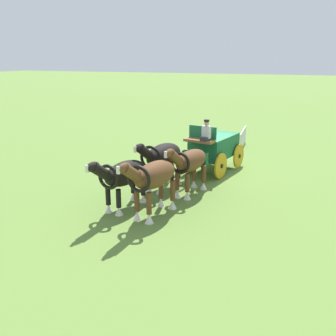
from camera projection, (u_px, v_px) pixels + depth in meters
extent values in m
plane|color=olive|center=(213.00, 170.00, 19.12)|extent=(220.00, 220.00, 0.00)
cube|color=#195B38|center=(214.00, 146.00, 18.78)|extent=(2.90, 1.95, 1.04)
cube|color=brown|center=(199.00, 141.00, 17.33)|extent=(0.79, 1.43, 0.12)
cube|color=#195B38|center=(195.00, 158.00, 17.21)|extent=(0.44, 1.23, 0.60)
cube|color=#195B38|center=(203.00, 132.00, 17.48)|extent=(0.29, 1.35, 0.55)
cube|color=gold|center=(214.00, 158.00, 18.96)|extent=(2.93, 0.66, 0.16)
cylinder|color=gold|center=(221.00, 166.00, 17.65)|extent=(1.20, 0.29, 1.20)
cylinder|color=black|center=(221.00, 166.00, 17.65)|extent=(0.23, 0.21, 0.20)
cylinder|color=gold|center=(188.00, 161.00, 18.52)|extent=(1.20, 0.29, 1.20)
cylinder|color=black|center=(188.00, 161.00, 18.52)|extent=(0.23, 0.21, 0.20)
cylinder|color=gold|center=(239.00, 156.00, 19.40)|extent=(1.20, 0.29, 1.20)
cylinder|color=black|center=(239.00, 156.00, 19.40)|extent=(0.23, 0.21, 0.20)
cylinder|color=gold|center=(208.00, 152.00, 20.27)|extent=(1.20, 0.29, 1.20)
cylinder|color=black|center=(208.00, 152.00, 20.27)|extent=(0.23, 0.21, 0.20)
cylinder|color=brown|center=(188.00, 170.00, 16.79)|extent=(2.58, 0.55, 0.10)
cube|color=#2D2D33|center=(205.00, 139.00, 17.03)|extent=(0.45, 0.38, 0.16)
cube|color=silver|center=(206.00, 132.00, 17.05)|extent=(0.30, 0.40, 0.55)
sphere|color=tan|center=(207.00, 124.00, 16.94)|extent=(0.22, 0.22, 0.22)
cylinder|color=black|center=(207.00, 121.00, 16.91)|extent=(0.24, 0.24, 0.08)
ellipsoid|color=brown|center=(191.00, 160.00, 15.52)|extent=(2.13, 1.18, 0.84)
cylinder|color=brown|center=(187.00, 183.00, 15.03)|extent=(0.18, 0.18, 0.73)
cone|color=silver|center=(187.00, 196.00, 15.17)|extent=(0.30, 0.30, 0.31)
cylinder|color=brown|center=(177.00, 181.00, 15.26)|extent=(0.18, 0.18, 0.73)
cone|color=silver|center=(177.00, 193.00, 15.41)|extent=(0.30, 0.30, 0.31)
cylinder|color=brown|center=(204.00, 174.00, 16.18)|extent=(0.18, 0.18, 0.73)
cone|color=silver|center=(203.00, 186.00, 16.32)|extent=(0.30, 0.30, 0.31)
cylinder|color=brown|center=(194.00, 172.00, 16.41)|extent=(0.18, 0.18, 0.73)
cone|color=silver|center=(194.00, 184.00, 16.56)|extent=(0.30, 0.30, 0.31)
cylinder|color=brown|center=(175.00, 158.00, 14.37)|extent=(0.99, 0.52, 0.81)
ellipsoid|color=brown|center=(170.00, 153.00, 14.00)|extent=(0.64, 0.36, 0.32)
cube|color=silver|center=(166.00, 155.00, 13.77)|extent=(0.08, 0.11, 0.24)
torus|color=black|center=(180.00, 163.00, 14.75)|extent=(0.27, 0.89, 0.88)
cylinder|color=black|center=(203.00, 162.00, 16.46)|extent=(0.14, 0.14, 0.80)
ellipsoid|color=black|center=(164.00, 155.00, 16.17)|extent=(2.31, 1.35, 0.99)
cylinder|color=black|center=(160.00, 179.00, 15.63)|extent=(0.18, 0.18, 0.70)
cone|color=silver|center=(160.00, 190.00, 15.77)|extent=(0.30, 0.30, 0.30)
cylinder|color=black|center=(148.00, 177.00, 15.91)|extent=(0.18, 0.18, 0.70)
cone|color=silver|center=(149.00, 188.00, 16.05)|extent=(0.30, 0.30, 0.30)
cylinder|color=black|center=(179.00, 170.00, 16.87)|extent=(0.18, 0.18, 0.70)
cone|color=silver|center=(178.00, 181.00, 17.01)|extent=(0.30, 0.30, 0.30)
cylinder|color=black|center=(168.00, 168.00, 17.15)|extent=(0.18, 0.18, 0.70)
cone|color=silver|center=(168.00, 179.00, 17.28)|extent=(0.30, 0.30, 0.30)
cylinder|color=black|center=(145.00, 152.00, 14.96)|extent=(0.99, 0.52, 0.81)
ellipsoid|color=black|center=(139.00, 148.00, 14.59)|extent=(0.64, 0.36, 0.32)
cube|color=silver|center=(135.00, 149.00, 14.36)|extent=(0.08, 0.11, 0.24)
torus|color=black|center=(151.00, 158.00, 15.35)|extent=(0.29, 1.02, 1.01)
cylinder|color=black|center=(178.00, 157.00, 17.18)|extent=(0.14, 0.14, 0.80)
ellipsoid|color=brown|center=(155.00, 174.00, 13.38)|extent=(2.28, 1.27, 0.91)
cylinder|color=brown|center=(149.00, 203.00, 12.85)|extent=(0.18, 0.18, 0.76)
cone|color=silver|center=(149.00, 218.00, 13.00)|extent=(0.30, 0.30, 0.33)
cylinder|color=brown|center=(137.00, 201.00, 13.10)|extent=(0.18, 0.18, 0.76)
cone|color=silver|center=(137.00, 215.00, 13.25)|extent=(0.30, 0.30, 0.33)
cylinder|color=brown|center=(173.00, 191.00, 14.08)|extent=(0.18, 0.18, 0.76)
cone|color=silver|center=(173.00, 204.00, 14.23)|extent=(0.30, 0.30, 0.33)
cylinder|color=brown|center=(161.00, 188.00, 14.34)|extent=(0.18, 0.18, 0.76)
cone|color=silver|center=(161.00, 202.00, 14.49)|extent=(0.30, 0.30, 0.33)
cylinder|color=brown|center=(131.00, 173.00, 12.18)|extent=(0.99, 0.52, 0.81)
ellipsoid|color=brown|center=(124.00, 168.00, 11.80)|extent=(0.64, 0.36, 0.32)
cube|color=silver|center=(118.00, 170.00, 11.58)|extent=(0.08, 0.11, 0.24)
torus|color=black|center=(139.00, 179.00, 12.56)|extent=(0.28, 0.95, 0.94)
cylinder|color=black|center=(172.00, 175.00, 14.38)|extent=(0.14, 0.14, 0.80)
ellipsoid|color=black|center=(126.00, 173.00, 14.08)|extent=(2.24, 1.22, 0.87)
cylinder|color=black|center=(119.00, 198.00, 13.55)|extent=(0.18, 0.18, 0.67)
cone|color=silver|center=(119.00, 211.00, 13.68)|extent=(0.30, 0.30, 0.29)
cylinder|color=black|center=(108.00, 196.00, 13.79)|extent=(0.18, 0.18, 0.67)
cone|color=silver|center=(109.00, 208.00, 13.93)|extent=(0.30, 0.30, 0.29)
cylinder|color=black|center=(143.00, 187.00, 14.76)|extent=(0.18, 0.18, 0.67)
cone|color=silver|center=(143.00, 198.00, 14.89)|extent=(0.30, 0.30, 0.29)
cylinder|color=black|center=(133.00, 185.00, 15.00)|extent=(0.18, 0.18, 0.67)
cone|color=silver|center=(133.00, 196.00, 15.14)|extent=(0.30, 0.30, 0.29)
cylinder|color=black|center=(101.00, 172.00, 12.90)|extent=(0.99, 0.52, 0.81)
ellipsoid|color=black|center=(93.00, 167.00, 12.52)|extent=(0.64, 0.36, 0.32)
cube|color=silver|center=(87.00, 169.00, 12.30)|extent=(0.08, 0.11, 0.24)
torus|color=black|center=(108.00, 177.00, 13.28)|extent=(0.27, 0.91, 0.90)
cylinder|color=black|center=(143.00, 173.00, 15.07)|extent=(0.14, 0.14, 0.80)
cube|color=silver|center=(243.00, 138.00, 23.82)|extent=(3.19, 0.37, 1.10)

